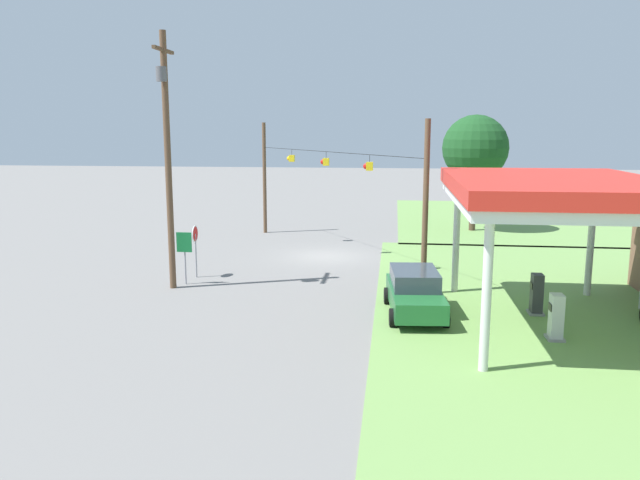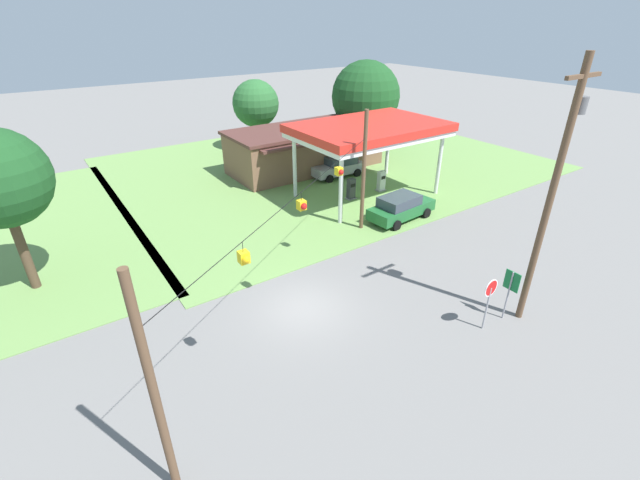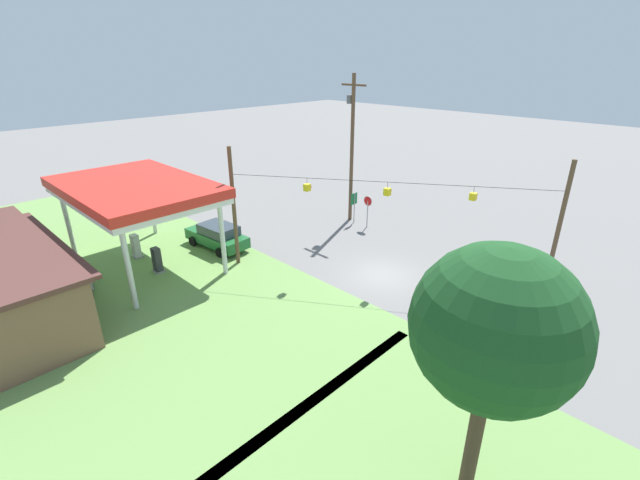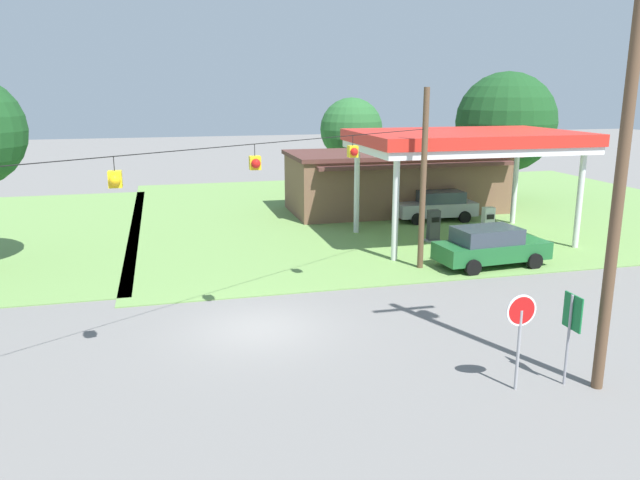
# 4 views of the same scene
# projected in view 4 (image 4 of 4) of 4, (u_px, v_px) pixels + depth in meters

# --- Properties ---
(ground_plane) EXTENTS (160.00, 160.00, 0.00)m
(ground_plane) POSITION_uv_depth(u_px,v_px,m) (259.00, 329.00, 19.59)
(ground_plane) COLOR slate
(grass_verge_station_corner) EXTENTS (36.00, 28.00, 0.04)m
(grass_verge_station_corner) POSITION_uv_depth(u_px,v_px,m) (431.00, 209.00, 38.85)
(grass_verge_station_corner) COLOR #6B934C
(grass_verge_station_corner) RESTS_ON ground
(gas_station_canopy) EXTENTS (10.48, 6.92, 5.34)m
(gas_station_canopy) POSITION_uv_depth(u_px,v_px,m) (465.00, 142.00, 29.78)
(gas_station_canopy) COLOR silver
(gas_station_canopy) RESTS_ON ground
(gas_station_store) EXTENTS (13.27, 6.34, 3.63)m
(gas_station_store) POSITION_uv_depth(u_px,v_px,m) (398.00, 181.00, 37.85)
(gas_station_store) COLOR brown
(gas_station_store) RESTS_ON ground
(fuel_pump_near) EXTENTS (0.71, 0.56, 1.59)m
(fuel_pump_near) POSITION_uv_depth(u_px,v_px,m) (433.00, 227.00, 30.40)
(fuel_pump_near) COLOR gray
(fuel_pump_near) RESTS_ON ground
(fuel_pump_far) EXTENTS (0.71, 0.56, 1.59)m
(fuel_pump_far) POSITION_uv_depth(u_px,v_px,m) (488.00, 224.00, 31.10)
(fuel_pump_far) COLOR gray
(fuel_pump_far) RESTS_ON ground
(car_at_pumps_front) EXTENTS (4.90, 2.40, 1.70)m
(car_at_pumps_front) POSITION_uv_depth(u_px,v_px,m) (490.00, 246.00, 26.17)
(car_at_pumps_front) COLOR #1E602D
(car_at_pumps_front) RESTS_ON ground
(car_at_pumps_rear) EXTENTS (4.56, 2.23, 1.71)m
(car_at_pumps_rear) POSITION_uv_depth(u_px,v_px,m) (436.00, 205.00, 35.21)
(car_at_pumps_rear) COLOR #9E9EA3
(car_at_pumps_rear) RESTS_ON ground
(stop_sign_roadside) EXTENTS (0.80, 0.08, 2.50)m
(stop_sign_roadside) POSITION_uv_depth(u_px,v_px,m) (521.00, 321.00, 15.24)
(stop_sign_roadside) COLOR #99999E
(stop_sign_roadside) RESTS_ON ground
(route_sign) EXTENTS (0.10, 0.70, 2.40)m
(route_sign) POSITION_uv_depth(u_px,v_px,m) (571.00, 321.00, 15.54)
(route_sign) COLOR gray
(route_sign) RESTS_ON ground
(utility_pole_main) EXTENTS (2.20, 0.44, 11.02)m
(utility_pole_main) POSITION_uv_depth(u_px,v_px,m) (626.00, 143.00, 14.33)
(utility_pole_main) COLOR brown
(utility_pole_main) RESTS_ON ground
(signal_span_gantry) EXTENTS (15.37, 10.24, 7.39)m
(signal_span_gantry) POSITION_uv_depth(u_px,v_px,m) (256.00, 204.00, 18.63)
(signal_span_gantry) COLOR brown
(signal_span_gantry) RESTS_ON ground
(tree_behind_station) EXTENTS (4.43, 4.43, 6.69)m
(tree_behind_station) POSITION_uv_depth(u_px,v_px,m) (351.00, 129.00, 44.35)
(tree_behind_station) COLOR #4C3828
(tree_behind_station) RESTS_ON ground
(tree_far_back) EXTENTS (6.51, 6.51, 8.40)m
(tree_far_back) POSITION_uv_depth(u_px,v_px,m) (506.00, 122.00, 40.78)
(tree_far_back) COLOR #4C3828
(tree_far_back) RESTS_ON ground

